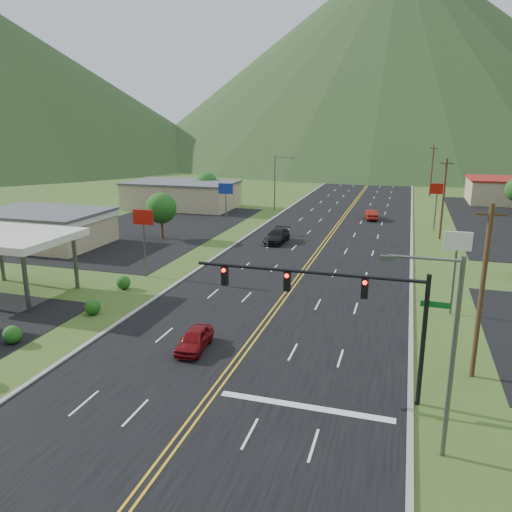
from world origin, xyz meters
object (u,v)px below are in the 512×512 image
(traffic_signal, at_px, (344,299))
(car_red_near, at_px, (194,340))
(streetlight_west, at_px, (277,179))
(car_dark_mid, at_px, (277,236))
(car_red_far, at_px, (371,215))
(streetlight_east, at_px, (446,345))
(gas_canopy, at_px, (8,239))

(traffic_signal, height_order, car_red_near, traffic_signal)
(streetlight_west, height_order, car_dark_mid, streetlight_west)
(car_red_near, relative_size, car_red_far, 0.87)
(streetlight_east, height_order, streetlight_west, same)
(traffic_signal, height_order, streetlight_east, streetlight_east)
(streetlight_west, distance_m, car_red_near, 54.29)
(traffic_signal, bearing_deg, car_dark_mid, 110.07)
(car_red_near, relative_size, car_dark_mid, 0.73)
(car_red_far, bearing_deg, car_dark_mid, 52.93)
(streetlight_west, relative_size, gas_canopy, 0.90)
(streetlight_west, distance_m, car_dark_mid, 24.22)
(traffic_signal, bearing_deg, streetlight_west, 107.97)
(car_red_near, bearing_deg, car_red_far, 77.76)
(streetlight_east, bearing_deg, streetlight_west, 110.86)
(car_red_near, height_order, car_red_far, car_red_far)
(traffic_signal, relative_size, streetlight_west, 1.46)
(streetlight_east, relative_size, car_red_far, 1.97)
(streetlight_east, distance_m, car_red_near, 16.37)
(traffic_signal, xyz_separation_m, car_red_near, (-9.60, 2.58, -4.65))
(traffic_signal, height_order, car_dark_mid, traffic_signal)
(traffic_signal, height_order, gas_canopy, traffic_signal)
(gas_canopy, bearing_deg, car_red_far, 59.15)
(traffic_signal, distance_m, streetlight_east, 6.17)
(car_red_near, bearing_deg, streetlight_west, 95.31)
(streetlight_east, bearing_deg, gas_canopy, 160.12)
(car_red_far, bearing_deg, traffic_signal, 82.79)
(car_red_near, bearing_deg, gas_canopy, 160.19)
(streetlight_west, bearing_deg, gas_canopy, -102.13)
(traffic_signal, distance_m, streetlight_west, 58.88)
(streetlight_east, xyz_separation_m, car_red_far, (-6.97, 55.88, -4.43))
(streetlight_east, bearing_deg, car_red_far, 97.11)
(streetlight_west, bearing_deg, traffic_signal, -72.03)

